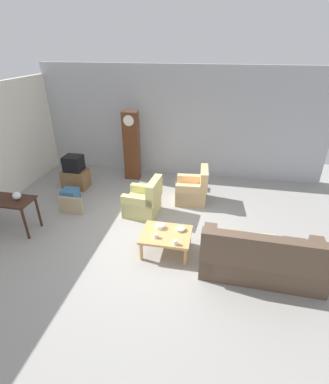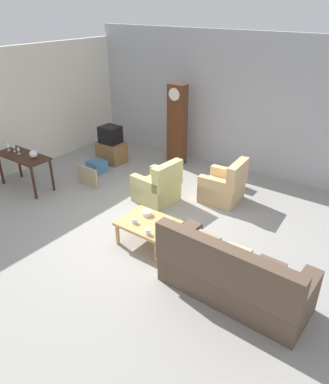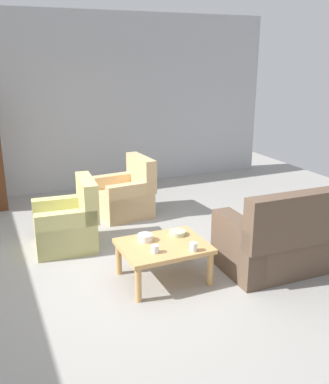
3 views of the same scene
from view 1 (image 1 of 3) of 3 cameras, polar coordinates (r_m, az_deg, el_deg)
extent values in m
plane|color=#999691|center=(6.11, -2.25, -9.51)|extent=(10.40, 10.40, 0.00)
cube|color=#ADAFB5|center=(8.65, 3.09, 13.78)|extent=(8.40, 0.16, 3.20)
cube|color=brown|center=(5.49, 18.64, -13.44)|extent=(2.12, 0.90, 0.44)
cube|color=brown|center=(4.89, 19.87, -11.58)|extent=(2.10, 0.26, 0.60)
cube|color=brown|center=(5.63, 28.46, -12.99)|extent=(0.26, 0.85, 0.68)
cube|color=brown|center=(5.35, 8.76, -11.58)|extent=(0.26, 0.85, 0.68)
cube|color=brown|center=(5.38, 24.39, -10.17)|extent=(0.36, 0.13, 0.36)
cube|color=#C6B284|center=(5.28, 19.27, -9.81)|extent=(0.37, 0.14, 0.36)
cube|color=#9E8966|center=(5.23, 14.01, -9.36)|extent=(0.36, 0.13, 0.36)
cube|color=#CCC67A|center=(6.91, -4.55, -2.74)|extent=(0.82, 0.82, 0.40)
cube|color=#CCC67A|center=(6.59, -2.08, 0.30)|extent=(0.24, 0.77, 0.52)
cube|color=#CCC67A|center=(7.10, -3.76, -0.86)|extent=(0.77, 0.22, 0.60)
cube|color=#CCC67A|center=(6.62, -5.47, -3.27)|extent=(0.77, 0.22, 0.60)
cube|color=#DDB57E|center=(7.44, 5.28, -0.35)|extent=(0.82, 0.82, 0.40)
cube|color=#DDB57E|center=(7.24, 7.97, 2.72)|extent=(0.24, 0.77, 0.52)
cube|color=#DDB57E|center=(7.66, 5.39, 1.36)|extent=(0.77, 0.22, 0.60)
cube|color=#DDB57E|center=(7.13, 5.23, -0.78)|extent=(0.77, 0.22, 0.60)
cube|color=tan|center=(5.55, 0.35, -8.57)|extent=(0.96, 0.76, 0.05)
cylinder|color=tan|center=(5.52, -4.72, -11.82)|extent=(0.07, 0.07, 0.39)
cylinder|color=tan|center=(5.39, 4.23, -12.94)|extent=(0.07, 0.07, 0.39)
cylinder|color=tan|center=(6.01, -3.09, -7.96)|extent=(0.07, 0.07, 0.39)
cylinder|color=tan|center=(5.90, 5.04, -8.87)|extent=(0.07, 0.07, 0.39)
cube|color=#381E14|center=(6.93, -29.83, -1.35)|extent=(1.30, 0.56, 0.04)
cylinder|color=#381E14|center=(6.59, -26.21, -5.82)|extent=(0.06, 0.06, 0.73)
cylinder|color=#381E14|center=(6.90, -24.03, -3.75)|extent=(0.06, 0.06, 0.73)
cube|color=#562D19|center=(8.46, -6.63, 9.12)|extent=(0.44, 0.28, 2.02)
cylinder|color=silver|center=(8.10, -7.26, 14.05)|extent=(0.30, 0.02, 0.30)
cube|color=brown|center=(8.47, -17.40, 2.57)|extent=(0.68, 0.52, 0.53)
cube|color=black|center=(8.29, -17.86, 5.53)|extent=(0.48, 0.44, 0.42)
cube|color=tan|center=(7.19, -18.32, -2.63)|extent=(0.60, 0.05, 0.45)
cube|color=teal|center=(7.90, -18.47, -0.46)|extent=(0.39, 0.38, 0.29)
sphere|color=silver|center=(6.71, -27.60, -0.65)|extent=(0.17, 0.17, 0.17)
cylinder|color=white|center=(5.25, 2.22, -10.06)|extent=(0.08, 0.08, 0.10)
cylinder|color=silver|center=(5.41, -1.74, -8.81)|extent=(0.09, 0.09, 0.08)
cylinder|color=white|center=(5.67, -0.87, -6.90)|extent=(0.17, 0.17, 0.08)
cylinder|color=#B2C69E|center=(5.63, 3.22, -7.44)|extent=(0.20, 0.20, 0.05)
camera|label=2|loc=(2.56, 94.69, -1.01)|focal=34.48mm
camera|label=3|loc=(2.89, -61.23, -14.36)|focal=40.20mm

